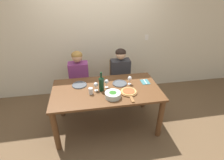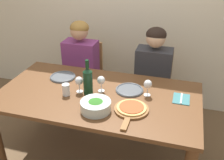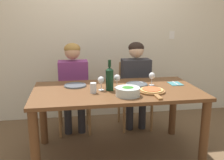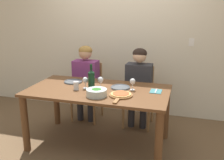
% 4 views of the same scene
% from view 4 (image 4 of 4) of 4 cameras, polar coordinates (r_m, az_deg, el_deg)
% --- Properties ---
extents(ground_plane, '(40.00, 40.00, 0.00)m').
position_cam_4_polar(ground_plane, '(3.65, -2.86, -13.64)').
color(ground_plane, brown).
extents(back_wall, '(10.00, 0.06, 2.70)m').
position_cam_4_polar(back_wall, '(4.41, 2.40, 10.10)').
color(back_wall, beige).
rests_on(back_wall, ground).
extents(dining_table, '(1.79, 0.95, 0.77)m').
position_cam_4_polar(dining_table, '(3.38, -3.01, -4.07)').
color(dining_table, brown).
rests_on(dining_table, ground).
extents(chair_left, '(0.42, 0.42, 0.91)m').
position_cam_4_polar(chair_left, '(4.29, -5.12, -1.99)').
color(chair_left, '#9E7042').
rests_on(chair_left, ground).
extents(chair_right, '(0.42, 0.42, 0.91)m').
position_cam_4_polar(chair_right, '(4.06, 6.03, -3.03)').
color(chair_right, '#9E7042').
rests_on(chair_right, ground).
extents(person_woman, '(0.47, 0.51, 1.21)m').
position_cam_4_polar(person_woman, '(4.12, -5.77, 0.73)').
color(person_woman, '#28282D').
rests_on(person_woman, ground).
extents(person_man, '(0.47, 0.51, 1.21)m').
position_cam_4_polar(person_man, '(3.89, 5.83, -0.20)').
color(person_man, '#28282D').
rests_on(person_man, ground).
extents(wine_bottle, '(0.08, 0.08, 0.33)m').
position_cam_4_polar(wine_bottle, '(3.30, -4.51, 0.17)').
color(wine_bottle, black).
rests_on(wine_bottle, dining_table).
extents(broccoli_bowl, '(0.25, 0.25, 0.09)m').
position_cam_4_polar(broccoli_bowl, '(3.08, -3.37, -2.72)').
color(broccoli_bowl, silver).
rests_on(broccoli_bowl, dining_table).
extents(dinner_plate_left, '(0.25, 0.25, 0.02)m').
position_cam_4_polar(dinner_plate_left, '(3.67, -8.46, -0.35)').
color(dinner_plate_left, '#4C5156').
rests_on(dinner_plate_left, dining_table).
extents(dinner_plate_right, '(0.25, 0.25, 0.02)m').
position_cam_4_polar(dinner_plate_right, '(3.38, 1.82, -1.59)').
color(dinner_plate_right, '#4C5156').
rests_on(dinner_plate_right, dining_table).
extents(pizza_on_board, '(0.28, 0.42, 0.04)m').
position_cam_4_polar(pizza_on_board, '(3.08, 1.90, -3.27)').
color(pizza_on_board, brown).
rests_on(pizza_on_board, dining_table).
extents(wine_glass_left, '(0.07, 0.07, 0.15)m').
position_cam_4_polar(wine_glass_left, '(3.35, -5.85, -0.13)').
color(wine_glass_left, silver).
rests_on(wine_glass_left, dining_table).
extents(wine_glass_right, '(0.07, 0.07, 0.15)m').
position_cam_4_polar(wine_glass_right, '(3.28, 4.50, -0.43)').
color(wine_glass_right, silver).
rests_on(wine_glass_right, dining_table).
extents(wine_glass_centre, '(0.07, 0.07, 0.15)m').
position_cam_4_polar(wine_glass_centre, '(3.35, -2.52, -0.08)').
color(wine_glass_centre, silver).
rests_on(wine_glass_centre, dining_table).
extents(water_tumbler, '(0.07, 0.07, 0.11)m').
position_cam_4_polar(water_tumbler, '(3.33, -7.82, -1.24)').
color(water_tumbler, silver).
rests_on(water_tumbler, dining_table).
extents(fork_on_napkin, '(0.14, 0.18, 0.01)m').
position_cam_4_polar(fork_on_napkin, '(3.29, 9.54, -2.43)').
color(fork_on_napkin, '#387075').
rests_on(fork_on_napkin, dining_table).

